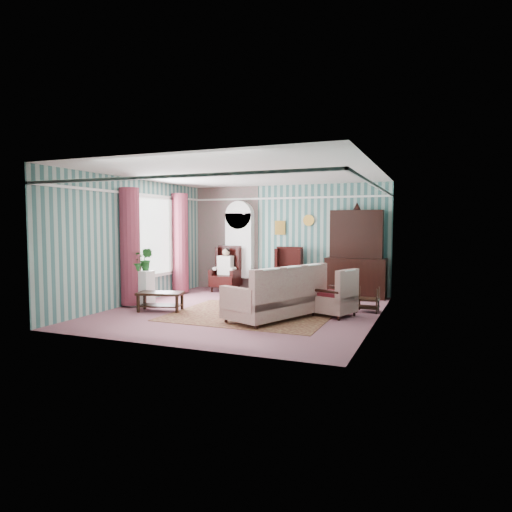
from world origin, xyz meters
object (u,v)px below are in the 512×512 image
at_px(round_side_table, 258,281).
at_px(plant_stand, 141,288).
at_px(dresser_hutch, 356,251).
at_px(sofa, 275,292).
at_px(nest_table, 368,299).
at_px(wingback_right, 286,271).
at_px(seated_woman, 226,270).
at_px(bookcase, 240,250).
at_px(wingback_left, 226,269).
at_px(coffee_table, 160,302).
at_px(floral_armchair, 334,293).

bearing_deg(round_side_table, plant_stand, -120.38).
distance_m(dresser_hutch, sofa, 3.41).
height_order(round_side_table, nest_table, round_side_table).
distance_m(wingback_right, round_side_table, 0.92).
distance_m(seated_woman, plant_stand, 2.87).
relative_size(bookcase, seated_woman, 1.90).
height_order(nest_table, plant_stand, plant_stand).
xyz_separation_m(round_side_table, sofa, (1.59, -3.08, 0.23)).
height_order(bookcase, wingback_left, bookcase).
relative_size(dresser_hutch, wingback_left, 1.89).
xyz_separation_m(sofa, coffee_table, (-2.53, -0.18, -0.33)).
xyz_separation_m(bookcase, wingback_left, (-0.25, -0.39, -0.50)).
relative_size(wingback_left, sofa, 0.59).
distance_m(bookcase, coffee_table, 3.62).
bearing_deg(wingback_right, seated_woman, 180.00).
bearing_deg(sofa, wingback_left, 63.21).
bearing_deg(dresser_hutch, nest_table, -72.61).
bearing_deg(wingback_left, round_side_table, 9.46).
height_order(dresser_hutch, round_side_table, dresser_hutch).
xyz_separation_m(dresser_hutch, seated_woman, (-3.50, -0.27, -0.59)).
xyz_separation_m(wingback_right, nest_table, (2.32, -1.55, -0.35)).
relative_size(bookcase, coffee_table, 2.36).
distance_m(bookcase, wingback_right, 1.63).
relative_size(wingback_right, coffee_table, 1.32).
xyz_separation_m(wingback_right, floral_armchair, (1.75, -2.25, -0.15)).
height_order(wingback_left, sofa, wingback_left).
bearing_deg(nest_table, floral_armchair, -129.16).
bearing_deg(bookcase, plant_stand, -108.49).
xyz_separation_m(floral_armchair, coffee_table, (-3.54, -0.85, -0.27)).
distance_m(sofa, coffee_table, 2.56).
bearing_deg(seated_woman, nest_table, -20.85).
distance_m(bookcase, floral_armchair, 4.24).
height_order(wingback_right, round_side_table, wingback_right).
bearing_deg(wingback_left, dresser_hutch, 4.41).
bearing_deg(wingback_left, plant_stand, -106.22).
bearing_deg(wingback_left, bookcase, 57.34).
height_order(wingback_left, coffee_table, wingback_left).
distance_m(round_side_table, nest_table, 3.60).
relative_size(bookcase, sofa, 1.05).
distance_m(nest_table, coffee_table, 4.39).
relative_size(dresser_hutch, plant_stand, 2.95).
height_order(dresser_hutch, seated_woman, dresser_hutch).
distance_m(dresser_hutch, floral_armchair, 2.62).
distance_m(bookcase, sofa, 4.05).
distance_m(round_side_table, coffee_table, 3.39).
height_order(plant_stand, coffee_table, plant_stand).
relative_size(nest_table, sofa, 0.25).
relative_size(wingback_right, round_side_table, 2.08).
bearing_deg(coffee_table, seated_woman, 89.25).
relative_size(plant_stand, coffee_table, 0.84).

